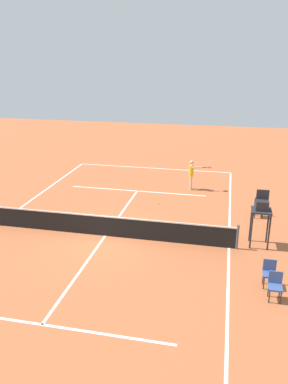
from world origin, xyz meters
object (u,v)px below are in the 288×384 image
Objects in this scene: courtside_chair_mid at (259,207)px; courtside_chair_far at (269,272)px; courtside_chair_near at (275,285)px; umpire_chair at (262,210)px; tennis_ball at (158,203)px; player_serving at (192,172)px.

courtside_chair_far is at bearing 89.84° from courtside_chair_mid.
umpire_chair is at bearing -85.80° from courtside_chair_near.
courtside_chair_mid is 1.00× the size of courtside_chair_far.
courtside_chair_mid is at bearing -89.17° from courtside_chair_near.
tennis_ball is 0.07× the size of courtside_chair_near.
courtside_chair_near and courtside_chair_far have the same top height.
umpire_chair is at bearing -86.95° from courtside_chair_far.
player_serving reaches higher than courtside_chair_mid.
player_serving is at bearing -43.39° from courtside_chair_mid.
courtside_chair_far reaches higher than tennis_ball.
courtside_chair_mid is at bearing -90.16° from courtside_chair_far.
umpire_chair reaches higher than tennis_ball.
player_serving is at bearing -69.46° from courtside_chair_far.
courtside_chair_near is 1.00× the size of courtside_chair_mid.
player_serving is 3.30m from tennis_ball.
tennis_ball is 0.07× the size of courtside_chair_far.
player_serving is 1.88× the size of courtside_chair_near.
tennis_ball is 0.07× the size of courtside_chair_mid.
courtside_chair_near is at bearing 124.36° from tennis_ball.
courtside_chair_far is at bearing 126.58° from tennis_ball.
tennis_ball is 6.50m from umpire_chair.
courtside_chair_mid and courtside_chair_far have the same top height.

